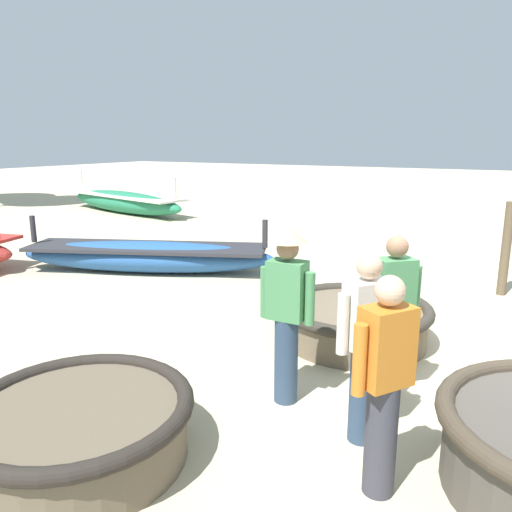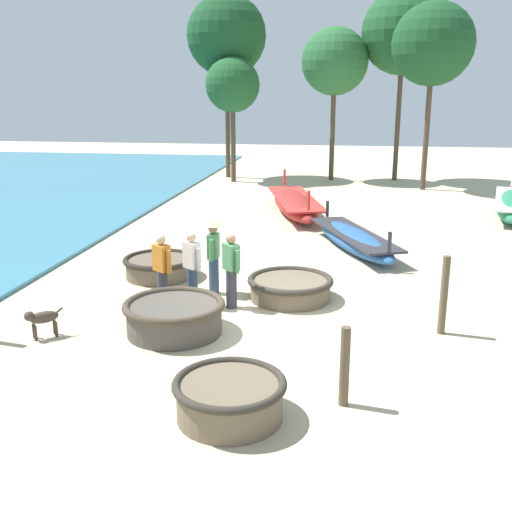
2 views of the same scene
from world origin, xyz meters
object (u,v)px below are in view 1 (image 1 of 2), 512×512
Objects in this scene: fisherman_by_coracle at (365,344)px; fisherman_hauling at (384,382)px; long_boat_ochre_hull at (147,256)px; fisherman_with_hat at (393,313)px; long_boat_blue_hull at (124,201)px; mooring_post_shoreline at (506,249)px; coracle_center at (80,426)px; coracle_front_right at (354,320)px; fisherman_crouching at (287,304)px.

fisherman_hauling is (-0.55, -0.29, 0.00)m from fisherman_by_coracle.
fisherman_with_hat reaches higher than long_boat_ochre_hull.
fisherman_with_hat is (-8.19, -11.07, 0.46)m from long_boat_blue_hull.
fisherman_with_hat is 1.06× the size of mooring_post_shoreline.
fisherman_by_coracle is at bearing -129.19° from long_boat_blue_hull.
fisherman_by_coracle reaches higher than mooring_post_shoreline.
fisherman_by_coracle is (-9.02, -11.06, 0.46)m from long_boat_blue_hull.
coracle_center reaches higher than coracle_front_right.
fisherman_by_coracle is 0.83m from fisherman_with_hat.
fisherman_by_coracle is at bearing -160.45° from coracle_front_right.
coracle_front_right is 2.78m from fisherman_hauling.
mooring_post_shoreline is (1.59, -5.92, 0.44)m from long_boat_ochre_hull.
fisherman_by_coracle is at bearing 28.07° from fisherman_hauling.
long_boat_blue_hull is 13.48m from fisherman_crouching.
fisherman_by_coracle is (-3.35, -5.15, 0.54)m from long_boat_ochre_hull.
coracle_front_right is 1.47m from fisherman_with_hat.
long_boat_ochre_hull is 5.35m from fisherman_crouching.
fisherman_crouching is (0.82, 1.11, 0.12)m from fisherman_hauling.
long_boat_ochre_hull is (1.37, 4.44, 0.03)m from coracle_front_right.
long_boat_ochre_hull is 3.08× the size of fisherman_with_hat.
coracle_front_right is at bearing 21.50° from fisherman_hauling.
coracle_front_right is 0.38× the size of long_boat_ochre_hull.
fisherman_with_hat is at bearing -56.03° from fisherman_crouching.
long_boat_blue_hull is 13.78m from fisherman_with_hat.
fisherman_with_hat reaches higher than long_boat_blue_hull.
mooring_post_shoreline is (4.10, -0.76, -0.09)m from fisherman_with_hat.
long_boat_blue_hull is at bearing 53.52° from fisherman_with_hat.
fisherman_crouching is at bearing -32.64° from coracle_center.
coracle_center is at bearing -144.28° from long_boat_ochre_hull.
fisherman_hauling is 1.06× the size of mooring_post_shoreline.
fisherman_with_hat is (-1.15, -0.72, 0.57)m from coracle_front_right.
long_boat_blue_hull is at bearing 49.52° from fisherman_crouching.
coracle_center is at bearing 147.36° from fisherman_crouching.
fisherman_crouching is 1.06× the size of fisherman_with_hat.
coracle_front_right is 1.18× the size of fisherman_with_hat.
fisherman_with_hat is 4.17m from mooring_post_shoreline.
long_boat_ochre_hull is at bearing 63.99° from fisherman_with_hat.
fisherman_hauling is at bearing 175.04° from mooring_post_shoreline.
fisherman_crouching is (0.27, 0.81, 0.12)m from fisherman_by_coracle.
mooring_post_shoreline is at bearing -26.47° from coracle_front_right.
long_boat_ochre_hull is 6.16m from fisherman_by_coracle.
coracle_center is 2.30m from fisherman_hauling.
fisherman_crouching reaches higher than long_boat_ochre_hull.
long_boat_blue_hull is 12.52m from mooring_post_shoreline.
fisherman_crouching is 4.93m from mooring_post_shoreline.
long_boat_blue_hull reaches higher than coracle_center.
fisherman_crouching is at bearing -130.48° from long_boat_blue_hull.
coracle_front_right is at bearing 153.53° from mooring_post_shoreline.
fisherman_hauling is at bearing -151.93° from fisherman_by_coracle.
mooring_post_shoreline is at bearing -4.96° from fisherman_hauling.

